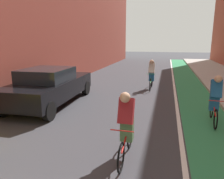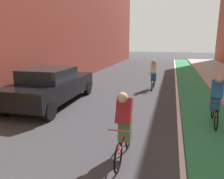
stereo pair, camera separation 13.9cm
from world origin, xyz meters
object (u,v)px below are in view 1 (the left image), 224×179
cyclist_trailing (215,99)px  cyclist_mid (126,123)px  cyclist_far (152,74)px  parked_sedan_black (50,86)px

cyclist_trailing → cyclist_mid: bearing=-129.9°
cyclist_trailing → cyclist_far: (-2.32, 4.58, 0.05)m
parked_sedan_black → cyclist_mid: bearing=-41.5°
cyclist_trailing → cyclist_far: cyclist_far is taller
cyclist_trailing → cyclist_far: size_ratio=0.96×
parked_sedan_black → cyclist_far: 5.54m
cyclist_far → cyclist_mid: bearing=-90.1°
parked_sedan_black → cyclist_mid: cyclist_mid is taller
parked_sedan_black → cyclist_far: (3.88, 3.96, 0.06)m
parked_sedan_black → cyclist_far: bearing=45.6°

